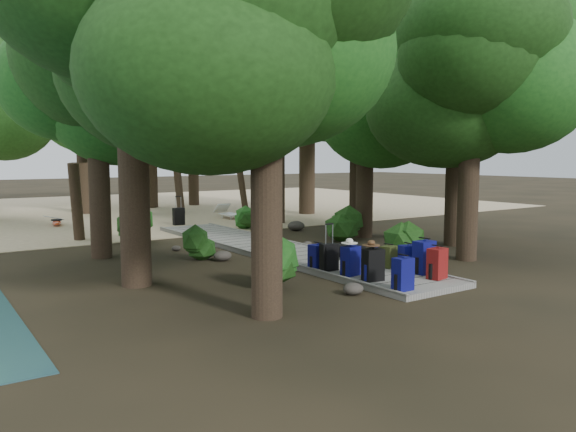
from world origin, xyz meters
TOP-DOWN VIEW (x-y plane):
  - ground at (0.00, 0.00)m, footprint 120.00×120.00m
  - sand_beach at (0.00, 16.00)m, footprint 40.00×22.00m
  - boardwalk at (0.00, 1.00)m, footprint 2.00×12.00m
  - backpack_left_a at (-0.73, -4.64)m, footprint 0.38×0.27m
  - backpack_left_b at (-0.62, -3.70)m, footprint 0.44×0.34m
  - backpack_left_c at (-0.66, -3.04)m, footprint 0.41×0.32m
  - backpack_left_d at (-0.74, -1.99)m, footprint 0.41×0.31m
  - backpack_right_a at (0.60, -4.32)m, footprint 0.44×0.35m
  - backpack_right_b at (0.78, -3.80)m, footprint 0.46×0.33m
  - backpack_right_c at (0.77, -3.33)m, footprint 0.40×0.31m
  - backpack_right_d at (0.62, -2.87)m, footprint 0.42×0.35m
  - duffel_right_khaki at (0.72, -2.20)m, footprint 0.46×0.59m
  - duffel_right_black at (0.62, -1.70)m, footprint 0.66×0.78m
  - suitcase_on_boardwalk at (-0.72, -2.38)m, footprint 0.42×0.28m
  - lone_suitcase_on_sand at (0.20, 8.12)m, footprint 0.43×0.25m
  - hat_brown at (-0.66, -3.68)m, footprint 0.36×0.36m
  - hat_white at (-0.70, -3.05)m, footprint 0.35×0.35m
  - kayak at (-3.72, 10.70)m, footprint 1.28×3.05m
  - sun_lounger at (2.93, 9.03)m, footprint 0.76×1.89m
  - tree_right_a at (3.40, -2.86)m, footprint 4.48×4.48m
  - tree_right_b at (5.09, -1.08)m, footprint 4.88×4.88m
  - tree_right_c at (4.01, 1.74)m, footprint 4.65×4.65m
  - tree_right_d at (5.34, 3.50)m, footprint 5.60×5.60m
  - tree_right_e at (3.77, 6.64)m, footprint 5.09×5.09m
  - tree_right_f at (6.90, 8.89)m, footprint 5.90×5.90m
  - tree_left_a at (-3.59, -4.35)m, footprint 4.45×4.45m
  - tree_left_b at (-4.60, -0.91)m, footprint 4.87×4.87m
  - tree_left_c at (-4.26, 2.78)m, footprint 4.43×4.43m
  - tree_back_a at (-1.57, 14.70)m, footprint 5.69×5.69m
  - tree_back_b at (2.10, 16.05)m, footprint 5.22×5.22m
  - tree_back_c at (4.51, 16.09)m, footprint 4.48×4.48m
  - palm_right_a at (2.52, 5.48)m, footprint 4.32×4.32m
  - palm_right_b at (4.53, 10.73)m, footprint 4.07×4.07m
  - palm_right_c at (2.26, 12.25)m, footprint 4.81×4.81m
  - palm_left_a at (-4.23, 6.22)m, footprint 4.64×4.64m
  - rock_left_a at (-1.41, -4.01)m, footprint 0.41×0.37m
  - rock_left_b at (-2.29, -2.18)m, footprint 0.32×0.29m
  - rock_left_c at (-1.85, 0.56)m, footprint 0.47×0.42m
  - rock_left_d at (-2.22, 2.67)m, footprint 0.27×0.24m
  - rock_right_a at (1.99, -3.23)m, footprint 0.37×0.33m
  - rock_right_b at (2.74, -1.43)m, footprint 0.50×0.45m
  - rock_right_c at (1.30, 1.19)m, footprint 0.28×0.26m
  - rock_right_d at (3.08, 4.31)m, footprint 0.63×0.57m
  - shrub_left_a at (-2.43, -2.93)m, footprint 1.24×1.24m
  - shrub_left_b at (-2.27, 1.15)m, footprint 0.83×0.83m
  - shrub_left_c at (-2.63, 4.75)m, footprint 1.34×1.34m
  - shrub_right_a at (2.14, -2.01)m, footprint 1.07×1.07m
  - shrub_right_b at (2.98, 1.51)m, footprint 1.20×1.20m
  - shrub_right_c at (1.90, 5.66)m, footprint 0.88×0.88m

SIDE VIEW (x-z plane):
  - ground at x=0.00m, z-range 0.00..0.00m
  - sand_beach at x=0.00m, z-range 0.00..0.02m
  - boardwalk at x=0.00m, z-range 0.00..0.12m
  - rock_left_d at x=-2.22m, z-range 0.00..0.15m
  - rock_right_c at x=1.30m, z-range 0.00..0.16m
  - rock_left_b at x=-2.29m, z-range 0.00..0.18m
  - rock_right_a at x=1.99m, z-range 0.00..0.20m
  - rock_left_a at x=-1.41m, z-range 0.00..0.23m
  - rock_left_c at x=-1.85m, z-range 0.00..0.26m
  - rock_right_b at x=2.74m, z-range 0.00..0.28m
  - kayak at x=-3.72m, z-range 0.02..0.32m
  - rock_right_d at x=3.08m, z-range 0.00..0.35m
  - duffel_right_khaki at x=0.72m, z-range 0.12..0.47m
  - sun_lounger at x=2.93m, z-range 0.02..0.62m
  - duffel_right_black at x=0.62m, z-range 0.12..0.54m
  - lone_suitcase_on_sand at x=0.20m, z-range 0.02..0.69m
  - shrub_left_b at x=-2.27m, z-range 0.00..0.75m
  - shrub_right_c at x=1.90m, z-range 0.00..0.79m
  - backpack_right_d at x=0.62m, z-range 0.12..0.67m
  - backpack_left_d at x=-0.74m, z-range 0.12..0.71m
  - suitcase_on_boardwalk at x=-0.72m, z-range 0.12..0.72m
  - backpack_right_c at x=0.77m, z-range 0.12..0.74m
  - backpack_left_a at x=-0.73m, z-range 0.12..0.81m
  - backpack_left_c at x=-0.66m, z-range 0.12..0.81m
  - backpack_right_a at x=0.60m, z-range 0.12..0.83m
  - shrub_right_a at x=2.14m, z-range 0.00..0.96m
  - backpack_left_b at x=-0.62m, z-range 0.12..0.85m
  - backpack_right_b at x=0.78m, z-range 0.12..0.91m
  - shrub_right_b at x=2.98m, z-range 0.00..1.08m
  - shrub_left_a at x=-2.43m, z-range 0.00..1.12m
  - shrub_left_c at x=-2.63m, z-range 0.00..1.21m
  - hat_white at x=-0.70m, z-range 0.81..0.93m
  - hat_brown at x=-0.66m, z-range 0.85..0.96m
  - palm_right_a at x=2.52m, z-range 0.00..7.36m
  - palm_left_a at x=-4.23m, z-range 0.00..7.38m
  - tree_left_a at x=-3.59m, z-range 0.00..7.41m
  - tree_right_a at x=3.40m, z-range 0.00..7.47m
  - palm_right_c at x=2.26m, z-range 0.00..7.66m
  - tree_left_c at x=-4.26m, z-range 0.00..7.71m
  - palm_right_b at x=4.53m, z-range 0.00..7.86m
  - tree_right_c at x=4.01m, z-range 0.00..8.04m
  - tree_back_c at x=4.51m, z-range 0.00..8.06m
  - tree_right_b at x=5.09m, z-range 0.00..8.71m
  - tree_left_b at x=-4.60m, z-range 0.00..8.77m
  - tree_right_e at x=3.77m, z-range 0.00..9.16m
  - tree_back_b at x=2.10m, z-range 0.00..9.33m
  - tree_back_a at x=-1.57m, z-range 0.00..9.86m
  - tree_right_d at x=5.34m, z-range 0.00..10.28m
  - tree_right_f at x=6.90m, z-range 0.00..10.54m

